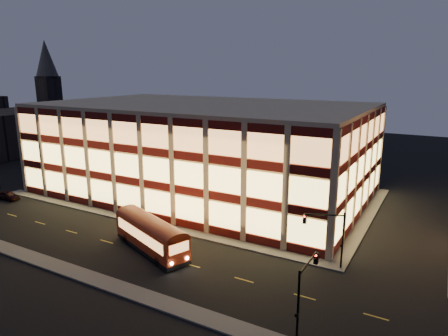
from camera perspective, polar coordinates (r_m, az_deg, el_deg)
The scene contains 11 objects.
ground at distance 52.21m, azimuth -10.12°, elevation -8.41°, with size 200.00×200.00×0.00m, color black.
sidewalk_office_south at distance 54.72m, azimuth -11.91°, elevation -7.35°, with size 54.00×2.00×0.15m, color #514F4C.
sidewalk_office_east at distance 57.97m, azimuth 19.59°, elevation -6.66°, with size 2.00×30.00×0.15m, color #514F4C.
sidewalk_near at distance 43.93m, azimuth -21.22°, elevation -13.48°, with size 100.00×2.00×0.15m, color #514F4C.
office_building at distance 65.00m, azimuth -2.93°, elevation 2.85°, with size 50.45×30.45×14.50m.
church_tower at distance 127.65m, azimuth -23.50°, elevation 7.87°, with size 5.00×5.00×18.00m, color #2D2621.
church_spire at distance 127.28m, azimuth -24.12°, elevation 14.14°, with size 6.00×6.00×10.00m, color #4C473F.
traffic_signal_far at distance 41.29m, azimuth 14.74°, elevation -8.59°, with size 3.79×1.87×6.00m.
traffic_signal_near at distance 31.14m, azimuth 11.53°, elevation -16.08°, with size 0.32×4.45×6.00m.
trolley_bus at distance 45.15m, azimuth -10.41°, elevation -9.09°, with size 11.64×6.83×3.86m.
parked_car_0 at distance 70.40m, azimuth -28.43°, elevation -3.47°, with size 1.61×4.00×1.36m, color black.
Camera 1 is at (31.27, -37.01, 19.44)m, focal length 32.00 mm.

